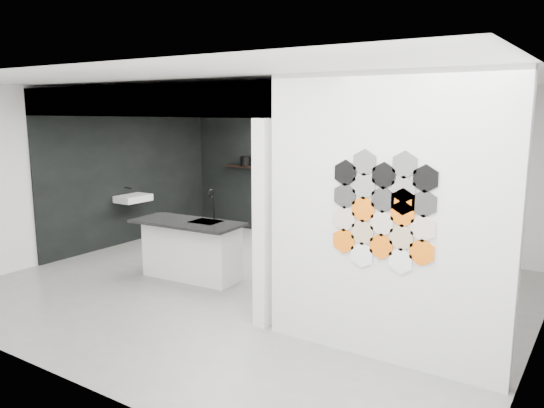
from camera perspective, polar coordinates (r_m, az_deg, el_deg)
The scene contains 17 objects.
floor at distance 7.44m, azimuth -1.94°, elevation -9.06°, with size 7.00×6.00×0.01m, color slate.
partition_panel at distance 5.18m, azimuth 11.85°, elevation -1.69°, with size 2.45×0.15×2.80m, color silver.
bay_clad_back at distance 10.30m, azimuth 1.64°, elevation 3.09°, with size 4.40×0.04×2.35m, color black.
bay_clad_left at distance 10.18m, azimuth -14.82°, elevation 2.67°, with size 0.04×4.00×2.35m, color black.
bulkhead at distance 8.60m, azimuth -5.34°, elevation 10.84°, with size 4.40×4.00×0.40m, color silver.
corner_column at distance 5.87m, azimuth -1.08°, elevation -2.32°, with size 0.16×0.16×2.35m, color silver.
fascia_beam at distance 7.20m, azimuth -15.07°, elevation 10.67°, with size 4.40×0.16×0.40m, color silver.
wall_basin at distance 9.92m, azimuth -14.70°, elevation 0.60°, with size 0.40×0.60×0.12m, color silver.
display_shelf at distance 10.14m, azimuth 1.81°, elevation 3.70°, with size 3.00×0.15×0.04m, color black.
kitchen_island at distance 7.83m, azimuth -8.67°, elevation -4.76°, with size 1.67×0.82×1.31m.
stockpot at distance 10.69m, azimuth -2.81°, elevation 4.63°, with size 0.23×0.23×0.19m, color black.
kettle at distance 9.66m, azimuth 6.81°, elevation 3.84°, with size 0.16×0.16×0.14m, color black.
glass_bowl at distance 9.50m, azimuth 8.78°, elevation 3.58°, with size 0.15×0.15×0.10m, color gray.
glass_vase at distance 9.50m, azimuth 8.79°, elevation 3.68°, with size 0.10×0.10×0.14m, color gray.
bottle_dark at distance 10.30m, azimuth 0.29°, elevation 4.42°, with size 0.07×0.07×0.18m, color black.
utensil_cup at distance 10.71m, azimuth -2.97°, elevation 4.43°, with size 0.09×0.09×0.11m, color black.
hex_tile_cluster at distance 5.07m, azimuth 11.89°, elevation -0.74°, with size 1.04×0.02×1.16m.
Camera 1 is at (4.06, -5.73, 2.45)m, focal length 35.00 mm.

